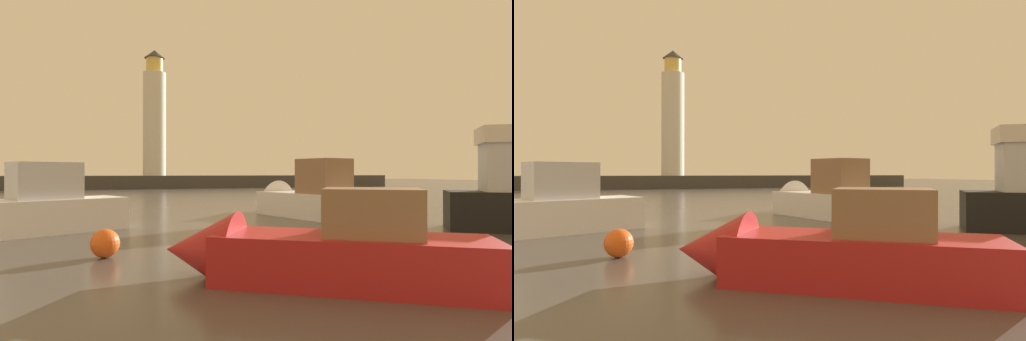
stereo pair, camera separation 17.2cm
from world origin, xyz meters
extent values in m
plane|color=#4C4742|center=(0.00, 33.16, 0.00)|extent=(220.00, 220.00, 0.00)
cube|color=#423F3D|center=(0.00, 66.31, 0.97)|extent=(85.51, 4.92, 1.94)
cylinder|color=silver|center=(2.64, 66.31, 9.90)|extent=(3.47, 3.47, 15.91)
cylinder|color=#F2CC59|center=(2.64, 66.31, 18.97)|extent=(2.60, 2.60, 2.23)
cone|color=#33383D|center=(2.64, 66.31, 20.72)|extent=(3.12, 3.12, 1.27)
cube|color=#B21E1E|center=(1.41, 7.16, 0.53)|extent=(5.82, 4.72, 1.05)
cone|color=#B21E1E|center=(-1.38, 8.98, 0.58)|extent=(2.47, 2.50, 1.85)
cube|color=#8C6647|center=(1.78, 6.92, 1.55)|extent=(2.40, 2.24, 0.99)
cube|color=white|center=(-6.49, 17.66, 0.66)|extent=(7.68, 5.30, 1.33)
cube|color=silver|center=(-5.87, 17.96, 2.05)|extent=(2.96, 2.68, 1.46)
cube|color=white|center=(6.76, 19.68, 0.65)|extent=(4.34, 7.51, 1.30)
cone|color=white|center=(5.62, 23.69, 0.71)|extent=(2.92, 2.82, 2.40)
cube|color=#8C6647|center=(6.97, 18.93, 2.19)|extent=(2.54, 2.74, 1.79)
sphere|color=#EA5919|center=(-3.50, 11.90, 0.40)|extent=(0.80, 0.80, 0.80)
camera|label=1|loc=(-3.27, -0.59, 2.36)|focal=29.72mm
camera|label=2|loc=(-3.10, -0.64, 2.36)|focal=29.72mm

